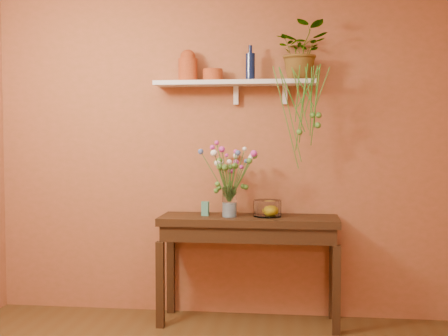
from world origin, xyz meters
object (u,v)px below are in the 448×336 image
at_px(sideboard, 249,232).
at_px(terracotta_jug, 188,66).
at_px(blue_bottle, 250,66).
at_px(bouquet, 231,165).
at_px(glass_vase, 229,204).
at_px(spider_plant, 302,51).
at_px(glass_bowl, 267,209).

xyz_separation_m(sideboard, terracotta_jug, (-0.51, 0.13, 1.33)).
xyz_separation_m(blue_bottle, bouquet, (-0.14, -0.13, -0.79)).
xyz_separation_m(blue_bottle, glass_vase, (-0.15, -0.14, -1.09)).
distance_m(spider_plant, bouquet, 1.06).
bearing_deg(glass_bowl, sideboard, -177.29).
distance_m(sideboard, glass_bowl, 0.24).
xyz_separation_m(sideboard, glass_vase, (-0.15, -0.04, 0.23)).
bearing_deg(blue_bottle, sideboard, -91.07).
bearing_deg(terracotta_jug, spider_plant, -2.95).
relative_size(blue_bottle, spider_plant, 0.62).
bearing_deg(blue_bottle, spider_plant, -1.03).
bearing_deg(spider_plant, terracotta_jug, 177.05).
bearing_deg(glass_bowl, spider_plant, 16.89).
height_order(terracotta_jug, glass_vase, terracotta_jug).
distance_m(blue_bottle, glass_bowl, 1.15).
xyz_separation_m(spider_plant, glass_vase, (-0.56, -0.13, -1.20)).
height_order(blue_bottle, spider_plant, spider_plant).
distance_m(blue_bottle, spider_plant, 0.42).
bearing_deg(bouquet, glass_bowl, 8.85).
height_order(terracotta_jug, bouquet, terracotta_jug).
xyz_separation_m(spider_plant, bouquet, (-0.55, -0.12, -0.90)).
xyz_separation_m(sideboard, blue_bottle, (0.00, 0.09, 1.32)).
bearing_deg(terracotta_jug, bouquet, -24.88).
height_order(terracotta_jug, glass_bowl, terracotta_jug).
relative_size(glass_vase, bouquet, 0.45).
bearing_deg(sideboard, glass_vase, -163.54).
distance_m(terracotta_jug, glass_bowl, 1.33).
bearing_deg(glass_vase, bouquet, 34.54).
relative_size(terracotta_jug, glass_bowl, 1.18).
distance_m(spider_plant, glass_bowl, 1.27).
bearing_deg(blue_bottle, glass_vase, -137.66).
relative_size(blue_bottle, bouquet, 0.52).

